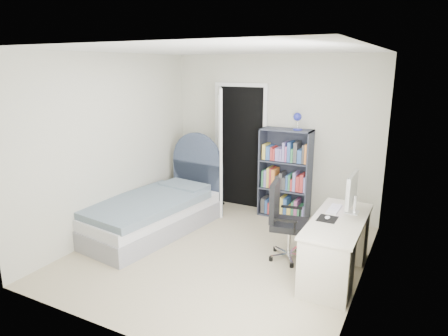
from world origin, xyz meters
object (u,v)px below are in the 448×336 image
at_px(desk, 337,244).
at_px(bed, 156,210).
at_px(floor_lamp, 220,174).
at_px(nightstand, 190,179).
at_px(office_chair, 284,217).
at_px(bookcase, 286,177).

bearing_deg(desk, bed, 177.71).
bearing_deg(floor_lamp, desk, -32.73).
relative_size(nightstand, office_chair, 0.59).
xyz_separation_m(bed, bookcase, (1.47, 1.38, 0.34)).
relative_size(nightstand, floor_lamp, 0.43).
distance_m(bed, office_chair, 1.93).
relative_size(bed, bookcase, 1.34).
bearing_deg(floor_lamp, bookcase, 0.74).
xyz_separation_m(desk, office_chair, (-0.68, 0.12, 0.16)).
xyz_separation_m(bed, nightstand, (-0.28, 1.35, 0.08)).
distance_m(floor_lamp, desk, 2.72).
distance_m(bed, nightstand, 1.39).
relative_size(bed, nightstand, 3.85).
distance_m(bookcase, desk, 1.88).
xyz_separation_m(nightstand, bookcase, (1.76, 0.03, 0.26)).
bearing_deg(office_chair, floor_lamp, 140.04).
relative_size(bed, desk, 1.59).
distance_m(nightstand, floor_lamp, 0.62).
xyz_separation_m(nightstand, office_chair, (2.20, -1.33, 0.16)).
xyz_separation_m(floor_lamp, office_chair, (1.60, -1.34, -0.02)).
bearing_deg(nightstand, floor_lamp, 0.99).
xyz_separation_m(bed, desk, (2.60, -0.10, 0.08)).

